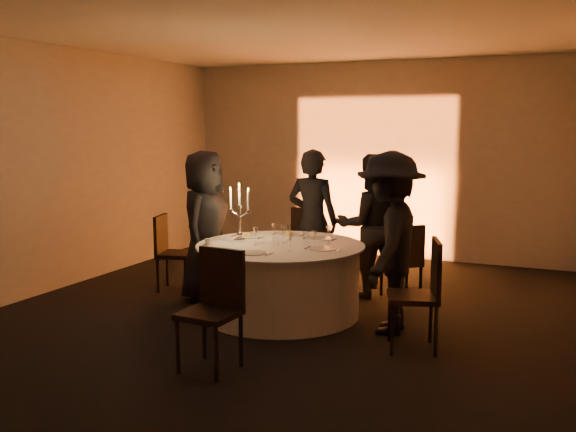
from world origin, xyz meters
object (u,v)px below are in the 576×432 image
at_px(chair_right, 422,288).
at_px(candelabra, 239,221).
at_px(guest_back_right, 370,226).
at_px(banquet_table, 281,280).
at_px(chair_left, 170,248).
at_px(chair_back_left, 311,241).
at_px(chair_back_right, 404,258).
at_px(chair_front, 215,302).
at_px(guest_left, 204,226).
at_px(coffee_cup, 208,242).
at_px(guest_back_left, 313,221).
at_px(guest_right, 390,243).

bearing_deg(chair_right, candelabra, -120.88).
bearing_deg(candelabra, guest_back_right, 43.51).
height_order(banquet_table, chair_left, chair_left).
bearing_deg(chair_back_left, chair_back_right, 175.13).
bearing_deg(chair_front, banquet_table, 97.97).
relative_size(chair_front, guest_left, 0.57).
bearing_deg(coffee_cup, candelabra, 58.44).
bearing_deg(coffee_cup, chair_right, -3.79).
bearing_deg(chair_left, guest_back_right, -88.42).
bearing_deg(guest_back_right, guest_back_left, -25.71).
bearing_deg(candelabra, guest_right, -3.23).
bearing_deg(guest_back_right, candelabra, 12.67).
height_order(banquet_table, chair_right, chair_right).
distance_m(guest_left, guest_back_left, 1.32).
distance_m(guest_back_right, coffee_cup, 1.98).
xyz_separation_m(coffee_cup, candelabra, (0.20, 0.33, 0.20)).
height_order(banquet_table, chair_back_right, chair_back_right).
relative_size(chair_right, guest_left, 0.58).
bearing_deg(coffee_cup, guest_back_right, 46.41).
height_order(chair_right, coffee_cup, chair_right).
xyz_separation_m(chair_right, guest_back_left, (-1.67, 1.52, 0.30)).
relative_size(chair_back_left, guest_back_right, 0.59).
distance_m(chair_back_left, chair_right, 2.61).
distance_m(guest_back_left, guest_right, 1.69).
distance_m(guest_back_left, candelabra, 1.14).
bearing_deg(chair_left, banquet_table, -118.66).
height_order(chair_left, chair_front, chair_front).
bearing_deg(guest_back_right, chair_back_left, -48.63).
distance_m(guest_left, guest_right, 2.28).
distance_m(banquet_table, chair_back_left, 1.41).
relative_size(guest_left, guest_back_right, 1.03).
xyz_separation_m(chair_front, candelabra, (-0.61, 1.61, 0.43)).
relative_size(chair_back_left, guest_back_left, 0.57).
height_order(guest_right, candelabra, guest_right).
bearing_deg(guest_right, banquet_table, -98.17).
bearing_deg(chair_front, candelabra, 114.68).
bearing_deg(chair_left, guest_right, -114.71).
bearing_deg(guest_left, chair_back_right, -76.91).
bearing_deg(coffee_cup, guest_left, 124.60).
bearing_deg(coffee_cup, guest_right, 7.00).
relative_size(chair_back_right, chair_right, 0.88).
bearing_deg(chair_front, chair_back_right, 74.23).
xyz_separation_m(guest_left, guest_back_left, (1.01, 0.86, 0.00)).
bearing_deg(banquet_table, chair_front, -85.81).
bearing_deg(guest_left, guest_back_left, -59.89).
bearing_deg(banquet_table, guest_right, -4.08).
bearing_deg(guest_back_right, coffee_cup, 15.57).
distance_m(chair_right, guest_left, 2.77).
bearing_deg(guest_right, guest_back_left, -136.21).
bearing_deg(chair_right, chair_front, -71.27).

